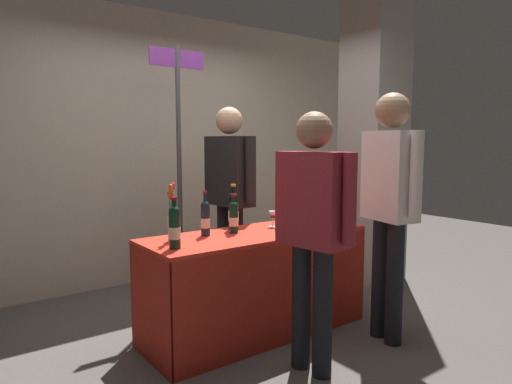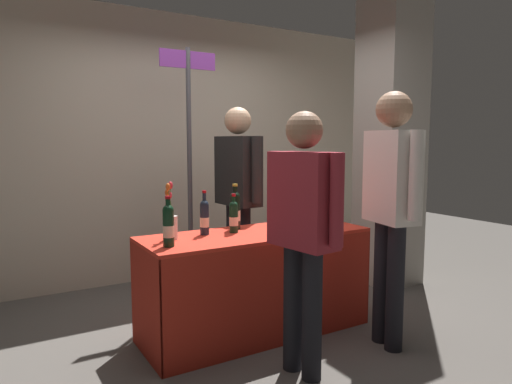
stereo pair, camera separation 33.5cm
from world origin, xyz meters
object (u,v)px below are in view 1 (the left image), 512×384
object	(u,v)px
concrete_pillar	(374,117)
booth_signpost	(179,149)
featured_wine_bottle	(233,210)
vendor_presenter	(230,184)
display_bottle_0	(305,203)
flower_vase	(174,223)
taster_foreground_right	(313,219)
tasting_table	(256,265)
wine_glass_near_vendor	(273,216)

from	to	relation	value
concrete_pillar	booth_signpost	size ratio (longest dim) A/B	1.48
featured_wine_bottle	vendor_presenter	distance (m)	0.64
display_bottle_0	flower_vase	xyz separation A→B (m)	(-1.23, -0.04, -0.03)
featured_wine_bottle	booth_signpost	size ratio (longest dim) A/B	0.15
concrete_pillar	display_bottle_0	xyz separation A→B (m)	(-1.20, -0.28, -0.76)
concrete_pillar	flower_vase	distance (m)	2.58
flower_vase	taster_foreground_right	distance (m)	0.95
tasting_table	flower_vase	world-z (taller)	flower_vase
featured_wine_bottle	display_bottle_0	size ratio (longest dim) A/B	0.98
flower_vase	featured_wine_bottle	bearing A→B (deg)	10.48
featured_wine_bottle	display_bottle_0	xyz separation A→B (m)	(0.68, -0.06, 0.00)
vendor_presenter	booth_signpost	bearing A→B (deg)	-139.50
featured_wine_bottle	flower_vase	world-z (taller)	flower_vase
featured_wine_bottle	concrete_pillar	bearing A→B (deg)	6.56
flower_vase	vendor_presenter	distance (m)	1.09
tasting_table	flower_vase	xyz separation A→B (m)	(-0.62, 0.09, 0.37)
flower_vase	wine_glass_near_vendor	bearing A→B (deg)	0.58
concrete_pillar	taster_foreground_right	bearing A→B (deg)	-149.96
wine_glass_near_vendor	display_bottle_0	bearing A→B (deg)	4.88
tasting_table	vendor_presenter	world-z (taller)	vendor_presenter
flower_vase	booth_signpost	world-z (taller)	booth_signpost
wine_glass_near_vendor	flower_vase	bearing A→B (deg)	-179.42
display_bottle_0	concrete_pillar	bearing A→B (deg)	13.02
featured_wine_bottle	wine_glass_near_vendor	world-z (taller)	featured_wine_bottle
featured_wine_bottle	booth_signpost	bearing A→B (deg)	90.44
tasting_table	booth_signpost	bearing A→B (deg)	94.22
vendor_presenter	flower_vase	bearing A→B (deg)	-57.75
tasting_table	display_bottle_0	bearing A→B (deg)	12.04
taster_foreground_right	tasting_table	bearing A→B (deg)	-14.46
flower_vase	booth_signpost	size ratio (longest dim) A/B	0.17
tasting_table	taster_foreground_right	world-z (taller)	taster_foreground_right
featured_wine_bottle	taster_foreground_right	size ratio (longest dim) A/B	0.22
tasting_table	concrete_pillar	bearing A→B (deg)	12.69
vendor_presenter	booth_signpost	world-z (taller)	booth_signpost
vendor_presenter	featured_wine_bottle	bearing A→B (deg)	-34.71
concrete_pillar	taster_foreground_right	xyz separation A→B (m)	(-1.88, -1.09, -0.71)
featured_wine_bottle	vendor_presenter	size ratio (longest dim) A/B	0.20
booth_signpost	featured_wine_bottle	bearing A→B (deg)	-89.56
wine_glass_near_vendor	taster_foreground_right	xyz separation A→B (m)	(-0.31, -0.78, 0.11)
display_bottle_0	booth_signpost	xyz separation A→B (m)	(-0.68, 0.93, 0.45)
concrete_pillar	vendor_presenter	bearing A→B (deg)	168.35
wine_glass_near_vendor	vendor_presenter	bearing A→B (deg)	88.97
concrete_pillar	taster_foreground_right	world-z (taller)	concrete_pillar
tasting_table	featured_wine_bottle	distance (m)	0.45
display_bottle_0	vendor_presenter	world-z (taller)	vendor_presenter
display_bottle_0	flower_vase	bearing A→B (deg)	-178.13
vendor_presenter	booth_signpost	xyz separation A→B (m)	(-0.33, 0.33, 0.31)
tasting_table	taster_foreground_right	xyz separation A→B (m)	(-0.08, -0.68, 0.45)
display_bottle_0	taster_foreground_right	world-z (taller)	taster_foreground_right
display_bottle_0	taster_foreground_right	xyz separation A→B (m)	(-0.68, -0.81, 0.05)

